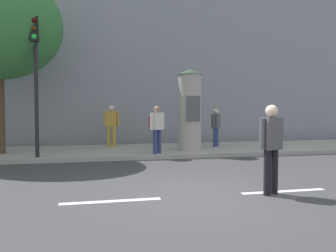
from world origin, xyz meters
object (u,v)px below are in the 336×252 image
(traffic_light, at_px, (35,64))
(poster_column, at_px, (190,109))
(pedestrian_in_red_top, at_px, (271,142))
(pedestrian_with_bag, at_px, (112,122))
(pedestrian_tallest, at_px, (157,125))
(pedestrian_with_backpack, at_px, (216,125))

(traffic_light, height_order, poster_column, traffic_light)
(pedestrian_in_red_top, distance_m, pedestrian_with_bag, 8.57)
(pedestrian_tallest, bearing_deg, pedestrian_with_backpack, 31.68)
(poster_column, bearing_deg, traffic_light, -170.25)
(traffic_light, xyz_separation_m, pedestrian_tallest, (3.83, 0.19, -1.93))
(pedestrian_with_backpack, bearing_deg, pedestrian_in_red_top, -102.68)
(pedestrian_in_red_top, bearing_deg, poster_column, 87.76)
(pedestrian_in_red_top, bearing_deg, pedestrian_with_backpack, 77.32)
(pedestrian_tallest, bearing_deg, traffic_light, -177.12)
(pedestrian_in_red_top, bearing_deg, traffic_light, 132.43)
(poster_column, relative_size, pedestrian_in_red_top, 1.72)
(traffic_light, distance_m, pedestrian_with_bag, 4.20)
(pedestrian_with_bag, xyz_separation_m, pedestrian_tallest, (1.33, -2.60, -0.03))
(pedestrian_with_bag, bearing_deg, pedestrian_in_red_top, -73.31)
(traffic_light, relative_size, poster_column, 1.45)
(pedestrian_tallest, bearing_deg, pedestrian_with_bag, 117.14)
(pedestrian_with_backpack, bearing_deg, pedestrian_tallest, -148.32)
(traffic_light, bearing_deg, poster_column, 9.75)
(traffic_light, distance_m, pedestrian_tallest, 4.29)
(pedestrian_tallest, xyz_separation_m, pedestrian_with_backpack, (2.78, 1.72, -0.09))
(traffic_light, distance_m, pedestrian_in_red_top, 7.62)
(pedestrian_with_bag, bearing_deg, pedestrian_tallest, -62.86)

